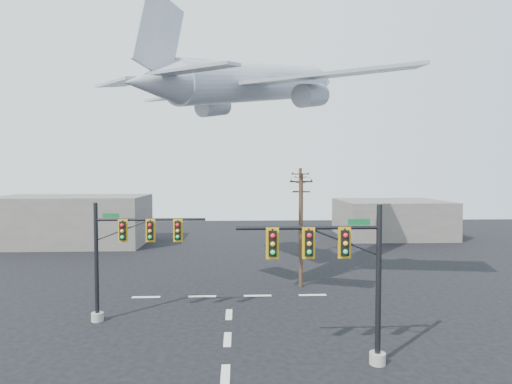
{
  "coord_description": "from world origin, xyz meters",
  "views": [
    {
      "loc": [
        0.54,
        -18.5,
        8.97
      ],
      "look_at": [
        1.57,
        5.0,
        7.86
      ],
      "focal_mm": 30.0,
      "sensor_mm": 36.0,
      "label": 1
    }
  ],
  "objects_px": {
    "utility_pole_c": "(300,201)",
    "utility_pole_b": "(300,210)",
    "airliner": "(259,83)",
    "signal_mast_near": "(344,275)",
    "utility_pole_a": "(301,228)",
    "signal_mast_far": "(124,255)"
  },
  "relations": [
    {
      "from": "utility_pole_c",
      "to": "utility_pole_b",
      "type": "bearing_deg",
      "value": -103.94
    },
    {
      "from": "airliner",
      "to": "signal_mast_near",
      "type": "bearing_deg",
      "value": -130.71
    },
    {
      "from": "signal_mast_near",
      "to": "utility_pole_b",
      "type": "relative_size",
      "value": 0.8
    },
    {
      "from": "utility_pole_a",
      "to": "airliner",
      "type": "height_order",
      "value": "airliner"
    },
    {
      "from": "utility_pole_b",
      "to": "airliner",
      "type": "relative_size",
      "value": 0.4
    },
    {
      "from": "utility_pole_c",
      "to": "signal_mast_near",
      "type": "bearing_deg",
      "value": -101.28
    },
    {
      "from": "signal_mast_far",
      "to": "utility_pole_c",
      "type": "distance_m",
      "value": 40.54
    },
    {
      "from": "signal_mast_far",
      "to": "airliner",
      "type": "relative_size",
      "value": 0.31
    },
    {
      "from": "signal_mast_near",
      "to": "utility_pole_a",
      "type": "relative_size",
      "value": 0.85
    },
    {
      "from": "airliner",
      "to": "utility_pole_c",
      "type": "bearing_deg",
      "value": 22.27
    },
    {
      "from": "signal_mast_far",
      "to": "signal_mast_near",
      "type": "bearing_deg",
      "value": -28.83
    },
    {
      "from": "signal_mast_far",
      "to": "utility_pole_c",
      "type": "xyz_separation_m",
      "value": [
        16.13,
        37.18,
        0.55
      ]
    },
    {
      "from": "signal_mast_near",
      "to": "utility_pole_a",
      "type": "distance_m",
      "value": 13.68
    },
    {
      "from": "utility_pole_c",
      "to": "airliner",
      "type": "height_order",
      "value": "airliner"
    },
    {
      "from": "signal_mast_far",
      "to": "airliner",
      "type": "distance_m",
      "value": 16.5
    },
    {
      "from": "signal_mast_far",
      "to": "airliner",
      "type": "xyz_separation_m",
      "value": [
        8.51,
        7.77,
        11.81
      ]
    },
    {
      "from": "signal_mast_far",
      "to": "airliner",
      "type": "height_order",
      "value": "airliner"
    },
    {
      "from": "utility_pole_b",
      "to": "utility_pole_c",
      "type": "distance_m",
      "value": 17.79
    },
    {
      "from": "signal_mast_near",
      "to": "utility_pole_b",
      "type": "bearing_deg",
      "value": 85.95
    },
    {
      "from": "signal_mast_near",
      "to": "utility_pole_c",
      "type": "bearing_deg",
      "value": 84.14
    },
    {
      "from": "signal_mast_far",
      "to": "airliner",
      "type": "bearing_deg",
      "value": 42.39
    },
    {
      "from": "signal_mast_near",
      "to": "airliner",
      "type": "bearing_deg",
      "value": 102.5
    }
  ]
}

